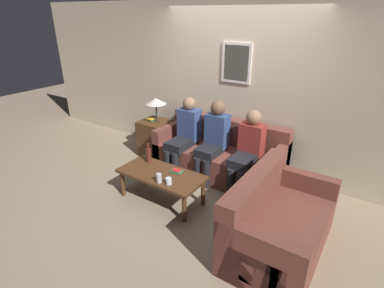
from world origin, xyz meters
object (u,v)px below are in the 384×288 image
couch_main (220,156)px  couch_side (277,225)px  person_right (248,148)px  coffee_table (161,177)px  drinking_glass (169,181)px  person_left (184,133)px  person_middle (213,138)px  wine_bottle (149,155)px

couch_main → couch_side: bearing=-40.7°
couch_side → person_right: size_ratio=1.23×
couch_main → couch_side: 1.76m
couch_main → person_right: 0.65m
coffee_table → drinking_glass: size_ratio=13.70×
person_left → coffee_table: bearing=-74.1°
couch_main → person_left: bearing=-160.9°
person_right → person_middle: bearing=179.5°
couch_main → person_left: 0.67m
drinking_glass → person_middle: bearing=90.1°
couch_side → couch_main: bearing=49.3°
couch_side → person_middle: size_ratio=1.19×
couch_side → wine_bottle: bearing=84.5°
couch_main → drinking_glass: couch_main is taller
drinking_glass → person_right: (0.56, 1.11, 0.17)m
person_left → person_middle: size_ratio=0.98×
wine_bottle → drinking_glass: wine_bottle is taller
person_left → person_middle: person_middle is taller
drinking_glass → coffee_table: bearing=147.1°
person_left → person_middle: bearing=2.7°
person_middle → couch_main: bearing=79.1°
person_middle → person_right: (0.56, -0.01, -0.03)m
person_right → drinking_glass: bearing=-116.8°
person_right → person_left: bearing=-179.0°
couch_main → drinking_glass: size_ratio=23.28×
couch_side → coffee_table: 1.62m
couch_side → wine_bottle: (-1.97, 0.19, 0.23)m
couch_side → coffee_table: bearing=88.9°
couch_side → person_middle: 1.72m
wine_bottle → person_middle: 1.01m
coffee_table → person_middle: (0.26, 0.95, 0.30)m
drinking_glass → person_right: bearing=63.2°
couch_side → drinking_glass: bearing=95.7°
wine_bottle → drinking_glass: size_ratio=3.37×
couch_main → wine_bottle: (-0.64, -0.95, 0.23)m
drinking_glass → person_left: (-0.52, 1.09, 0.18)m
wine_bottle → couch_main: bearing=56.0°
couch_main → couch_side: size_ratio=1.39×
wine_bottle → drinking_glass: bearing=-27.9°
couch_main → person_middle: 0.40m
couch_main → couch_side: same height
couch_main → person_middle: person_middle is taller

